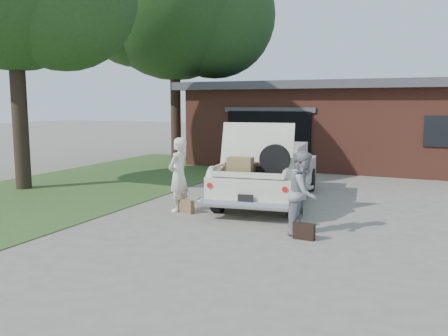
% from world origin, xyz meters
% --- Properties ---
extents(ground, '(90.00, 90.00, 0.00)m').
position_xyz_m(ground, '(0.00, 0.00, 0.00)').
color(ground, gray).
rests_on(ground, ground).
extents(grass_strip, '(6.00, 16.00, 0.02)m').
position_xyz_m(grass_strip, '(-5.50, 3.00, 0.01)').
color(grass_strip, '#2D4C1E').
rests_on(grass_strip, ground).
extents(house, '(12.80, 7.80, 3.30)m').
position_xyz_m(house, '(0.98, 11.47, 1.67)').
color(house, brown).
rests_on(house, ground).
extents(tree_back, '(7.91, 6.88, 10.34)m').
position_xyz_m(tree_back, '(-6.12, 9.33, 6.61)').
color(tree_back, '#38281E').
rests_on(tree_back, ground).
extents(sedan, '(2.58, 5.26, 2.06)m').
position_xyz_m(sedan, '(0.32, 2.72, 0.74)').
color(sedan, silver).
rests_on(sedan, ground).
extents(woman_left, '(0.45, 0.65, 1.72)m').
position_xyz_m(woman_left, '(-1.22, 0.75, 0.86)').
color(woman_left, silver).
rests_on(woman_left, ground).
extents(woman_right, '(0.70, 0.85, 1.61)m').
position_xyz_m(woman_right, '(1.93, 0.03, 0.80)').
color(woman_right, gray).
rests_on(woman_right, ground).
extents(suitcase_left, '(0.42, 0.23, 0.31)m').
position_xyz_m(suitcase_left, '(-0.97, 0.64, 0.15)').
color(suitcase_left, brown).
rests_on(suitcase_left, ground).
extents(suitcase_right, '(0.40, 0.15, 0.31)m').
position_xyz_m(suitcase_right, '(2.05, -0.35, 0.15)').
color(suitcase_right, black).
rests_on(suitcase_right, ground).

